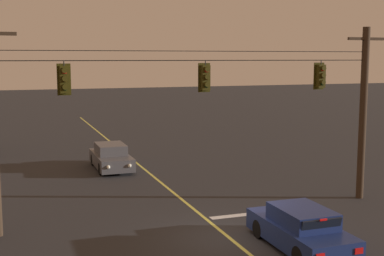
{
  "coord_description": "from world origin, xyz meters",
  "views": [
    {
      "loc": [
        -6.97,
        -15.91,
        6.15
      ],
      "look_at": [
        0.0,
        3.89,
        3.33
      ],
      "focal_mm": 48.98,
      "sensor_mm": 36.0,
      "label": 1
    }
  ],
  "objects_px": {
    "traffic_light_left_inner": "(206,78)",
    "car_waiting_near_lane": "(301,229)",
    "traffic_light_centre": "(321,76)",
    "traffic_light_leftmost": "(64,80)",
    "car_oncoming_lead": "(111,157)"
  },
  "relations": [
    {
      "from": "car_waiting_near_lane",
      "to": "car_oncoming_lead",
      "type": "height_order",
      "value": "same"
    },
    {
      "from": "traffic_light_leftmost",
      "to": "traffic_light_left_inner",
      "type": "bearing_deg",
      "value": 0.0
    },
    {
      "from": "traffic_light_left_inner",
      "to": "car_waiting_near_lane",
      "type": "xyz_separation_m",
      "value": [
        1.57,
        -4.56,
        -4.75
      ]
    },
    {
      "from": "traffic_light_left_inner",
      "to": "car_waiting_near_lane",
      "type": "height_order",
      "value": "traffic_light_left_inner"
    },
    {
      "from": "car_waiting_near_lane",
      "to": "traffic_light_centre",
      "type": "bearing_deg",
      "value": 52.02
    },
    {
      "from": "traffic_light_centre",
      "to": "car_oncoming_lead",
      "type": "relative_size",
      "value": 0.28
    },
    {
      "from": "traffic_light_leftmost",
      "to": "traffic_light_centre",
      "type": "xyz_separation_m",
      "value": [
        10.41,
        0.0,
        0.0
      ]
    },
    {
      "from": "traffic_light_left_inner",
      "to": "traffic_light_centre",
      "type": "distance_m",
      "value": 5.13
    },
    {
      "from": "traffic_light_leftmost",
      "to": "car_oncoming_lead",
      "type": "distance_m",
      "value": 11.36
    },
    {
      "from": "traffic_light_left_inner",
      "to": "traffic_light_centre",
      "type": "bearing_deg",
      "value": 0.0
    },
    {
      "from": "car_waiting_near_lane",
      "to": "traffic_light_leftmost",
      "type": "bearing_deg",
      "value": 146.35
    },
    {
      "from": "traffic_light_leftmost",
      "to": "traffic_light_left_inner",
      "type": "xyz_separation_m",
      "value": [
        5.28,
        0.0,
        0.0
      ]
    },
    {
      "from": "traffic_light_left_inner",
      "to": "traffic_light_centre",
      "type": "relative_size",
      "value": 1.0
    },
    {
      "from": "car_waiting_near_lane",
      "to": "car_oncoming_lead",
      "type": "distance_m",
      "value": 14.72
    },
    {
      "from": "traffic_light_leftmost",
      "to": "traffic_light_centre",
      "type": "relative_size",
      "value": 1.0
    }
  ]
}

